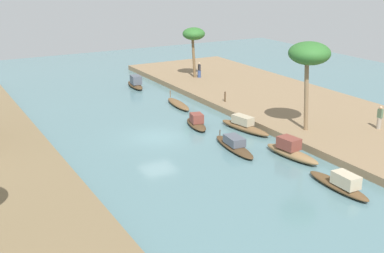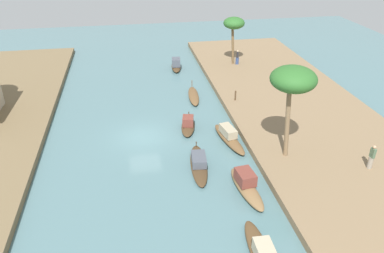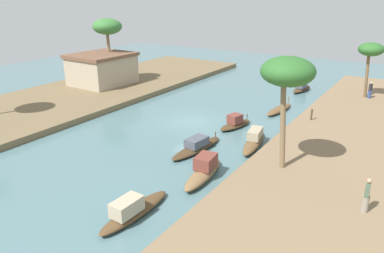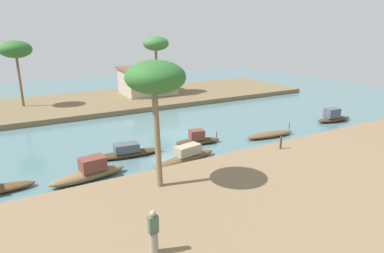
{
  "view_description": "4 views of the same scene",
  "coord_description": "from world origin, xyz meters",
  "px_view_note": "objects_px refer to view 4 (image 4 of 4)",
  "views": [
    {
      "loc": [
        -31.51,
        14.78,
        12.18
      ],
      "look_at": [
        -1.9,
        -1.82,
        1.07
      ],
      "focal_mm": 47.39,
      "sensor_mm": 36.0,
      "label": 1
    },
    {
      "loc": [
        -25.37,
        0.61,
        14.63
      ],
      "look_at": [
        -0.65,
        -3.74,
        0.9
      ],
      "focal_mm": 34.94,
      "sensor_mm": 36.0,
      "label": 2
    },
    {
      "loc": [
        -24.1,
        -15.46,
        10.06
      ],
      "look_at": [
        -2.58,
        -1.69,
        0.7
      ],
      "focal_mm": 34.25,
      "sensor_mm": 36.0,
      "label": 3
    },
    {
      "loc": [
        -11.46,
        -23.88,
        8.32
      ],
      "look_at": [
        1.28,
        -1.79,
        0.79
      ],
      "focal_mm": 31.04,
      "sensor_mm": 36.0,
      "label": 4
    }
  ],
  "objects_px": {
    "palm_tree_right_short": "(15,50)",
    "sampan_upstream_small": "(186,157)",
    "sampan_foreground": "(270,135)",
    "person_on_near_bank": "(154,234)",
    "palm_tree_right_tall": "(156,44)",
    "mooring_post": "(281,143)",
    "sampan_downstream_large": "(198,139)",
    "sampan_near_left_bank": "(89,172)",
    "riverside_building": "(147,80)",
    "palm_tree_left_near": "(155,79)",
    "sampan_with_tall_canopy": "(127,152)",
    "sampan_open_hull": "(333,117)"
  },
  "relations": [
    {
      "from": "palm_tree_right_short",
      "to": "sampan_upstream_small",
      "type": "bearing_deg",
      "value": -69.02
    },
    {
      "from": "sampan_foreground",
      "to": "person_on_near_bank",
      "type": "distance_m",
      "value": 16.81
    },
    {
      "from": "palm_tree_right_tall",
      "to": "palm_tree_right_short",
      "type": "height_order",
      "value": "palm_tree_right_tall"
    },
    {
      "from": "sampan_upstream_small",
      "to": "mooring_post",
      "type": "relative_size",
      "value": 5.51
    },
    {
      "from": "sampan_upstream_small",
      "to": "sampan_downstream_large",
      "type": "bearing_deg",
      "value": 36.77
    },
    {
      "from": "sampan_near_left_bank",
      "to": "palm_tree_right_short",
      "type": "relative_size",
      "value": 0.67
    },
    {
      "from": "riverside_building",
      "to": "mooring_post",
      "type": "bearing_deg",
      "value": -88.49
    },
    {
      "from": "sampan_downstream_large",
      "to": "sampan_foreground",
      "type": "distance_m",
      "value": 6.04
    },
    {
      "from": "palm_tree_right_tall",
      "to": "palm_tree_right_short",
      "type": "distance_m",
      "value": 15.37
    },
    {
      "from": "sampan_near_left_bank",
      "to": "palm_tree_right_short",
      "type": "height_order",
      "value": "palm_tree_right_short"
    },
    {
      "from": "mooring_post",
      "to": "riverside_building",
      "type": "xyz_separation_m",
      "value": [
        -0.02,
        23.04,
        1.24
      ]
    },
    {
      "from": "sampan_foreground",
      "to": "sampan_near_left_bank",
      "type": "xyz_separation_m",
      "value": [
        -14.37,
        -0.71,
        0.25
      ]
    },
    {
      "from": "sampan_foreground",
      "to": "palm_tree_left_near",
      "type": "distance_m",
      "value": 13.65
    },
    {
      "from": "palm_tree_left_near",
      "to": "riverside_building",
      "type": "relative_size",
      "value": 0.99
    },
    {
      "from": "sampan_downstream_large",
      "to": "riverside_building",
      "type": "distance_m",
      "value": 18.55
    },
    {
      "from": "sampan_downstream_large",
      "to": "palm_tree_left_near",
      "type": "distance_m",
      "value": 9.89
    },
    {
      "from": "sampan_with_tall_canopy",
      "to": "palm_tree_right_short",
      "type": "xyz_separation_m",
      "value": [
        -5.01,
        17.9,
        5.98
      ]
    },
    {
      "from": "sampan_with_tall_canopy",
      "to": "riverside_building",
      "type": "bearing_deg",
      "value": 69.25
    },
    {
      "from": "palm_tree_left_near",
      "to": "person_on_near_bank",
      "type": "bearing_deg",
      "value": -116.17
    },
    {
      "from": "sampan_near_left_bank",
      "to": "person_on_near_bank",
      "type": "height_order",
      "value": "person_on_near_bank"
    },
    {
      "from": "person_on_near_bank",
      "to": "sampan_with_tall_canopy",
      "type": "bearing_deg",
      "value": 73.15
    },
    {
      "from": "sampan_with_tall_canopy",
      "to": "palm_tree_left_near",
      "type": "height_order",
      "value": "palm_tree_left_near"
    },
    {
      "from": "person_on_near_bank",
      "to": "riverside_building",
      "type": "relative_size",
      "value": 0.26
    },
    {
      "from": "palm_tree_right_tall",
      "to": "riverside_building",
      "type": "bearing_deg",
      "value": -178.16
    },
    {
      "from": "mooring_post",
      "to": "riverside_building",
      "type": "relative_size",
      "value": 0.14
    },
    {
      "from": "palm_tree_right_tall",
      "to": "palm_tree_left_near",
      "type": "bearing_deg",
      "value": -114.07
    },
    {
      "from": "sampan_foreground",
      "to": "sampan_upstream_small",
      "type": "bearing_deg",
      "value": -166.44
    },
    {
      "from": "sampan_upstream_small",
      "to": "riverside_building",
      "type": "bearing_deg",
      "value": 63.28
    },
    {
      "from": "palm_tree_right_tall",
      "to": "riverside_building",
      "type": "distance_m",
      "value": 4.49
    },
    {
      "from": "mooring_post",
      "to": "riverside_building",
      "type": "height_order",
      "value": "riverside_building"
    },
    {
      "from": "sampan_downstream_large",
      "to": "palm_tree_right_short",
      "type": "relative_size",
      "value": 0.54
    },
    {
      "from": "mooring_post",
      "to": "palm_tree_right_tall",
      "type": "height_order",
      "value": "palm_tree_right_tall"
    },
    {
      "from": "sampan_open_hull",
      "to": "palm_tree_right_short",
      "type": "relative_size",
      "value": 0.58
    },
    {
      "from": "palm_tree_right_short",
      "to": "riverside_building",
      "type": "distance_m",
      "value": 14.65
    },
    {
      "from": "sampan_with_tall_canopy",
      "to": "palm_tree_right_short",
      "type": "relative_size",
      "value": 0.75
    },
    {
      "from": "sampan_with_tall_canopy",
      "to": "riverside_building",
      "type": "height_order",
      "value": "riverside_building"
    },
    {
      "from": "palm_tree_right_tall",
      "to": "riverside_building",
      "type": "height_order",
      "value": "palm_tree_right_tall"
    },
    {
      "from": "sampan_with_tall_canopy",
      "to": "sampan_upstream_small",
      "type": "distance_m",
      "value": 4.14
    },
    {
      "from": "palm_tree_left_near",
      "to": "sampan_open_hull",
      "type": "bearing_deg",
      "value": 13.37
    },
    {
      "from": "sampan_with_tall_canopy",
      "to": "sampan_foreground",
      "type": "relative_size",
      "value": 1.14
    },
    {
      "from": "sampan_near_left_bank",
      "to": "sampan_upstream_small",
      "type": "bearing_deg",
      "value": -11.42
    },
    {
      "from": "sampan_downstream_large",
      "to": "palm_tree_left_near",
      "type": "xyz_separation_m",
      "value": [
        -5.77,
        -5.7,
        5.65
      ]
    },
    {
      "from": "sampan_near_left_bank",
      "to": "palm_tree_left_near",
      "type": "relative_size",
      "value": 0.7
    },
    {
      "from": "palm_tree_left_near",
      "to": "palm_tree_right_short",
      "type": "distance_m",
      "value": 24.24
    },
    {
      "from": "sampan_foreground",
      "to": "sampan_upstream_small",
      "type": "relative_size",
      "value": 0.9
    },
    {
      "from": "mooring_post",
      "to": "palm_tree_left_near",
      "type": "distance_m",
      "value": 10.68
    },
    {
      "from": "person_on_near_bank",
      "to": "mooring_post",
      "type": "xyz_separation_m",
      "value": [
        11.81,
        5.73,
        -0.31
      ]
    },
    {
      "from": "sampan_open_hull",
      "to": "palm_tree_right_tall",
      "type": "bearing_deg",
      "value": 121.91
    },
    {
      "from": "mooring_post",
      "to": "riverside_building",
      "type": "bearing_deg",
      "value": 90.05
    },
    {
      "from": "sampan_upstream_small",
      "to": "sampan_with_tall_canopy",
      "type": "bearing_deg",
      "value": 125.29
    }
  ]
}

